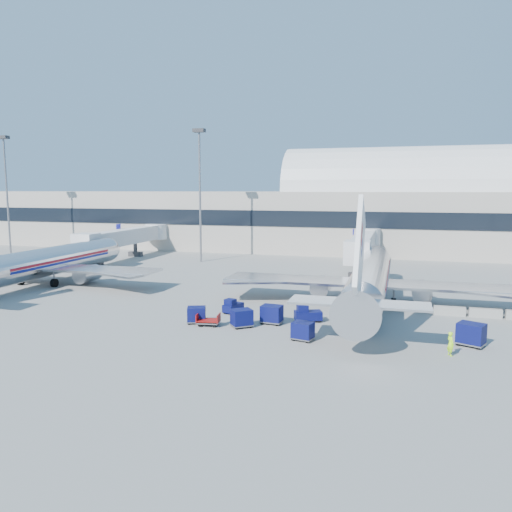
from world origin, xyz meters
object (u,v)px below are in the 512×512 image
(jetbridge_mid, at_px, (129,237))
(cart_open_red, at_px, (209,321))
(mast_far_west, at_px, (6,177))
(tug_lead, at_px, (307,314))
(jetbridge_near, at_px, (364,243))
(barrier_near, at_px, (449,311))
(cart_train_c, at_px, (197,315))
(tug_left, at_px, (233,306))
(airliner_main, at_px, (369,278))
(cart_train_b, at_px, (242,318))
(tug_right, at_px, (357,315))
(cart_solo_near, at_px, (303,331))
(cart_solo_far, at_px, (471,334))
(cart_train_a, at_px, (272,314))
(ramp_worker, at_px, (450,344))
(mast_west, at_px, (200,176))
(airliner_mid, at_px, (42,263))
(barrier_mid, at_px, (485,313))

(jetbridge_mid, height_order, cart_open_red, jetbridge_mid)
(mast_far_west, xyz_separation_m, tug_lead, (64.76, -34.26, -14.04))
(jetbridge_near, xyz_separation_m, barrier_near, (10.40, -28.81, -3.48))
(jetbridge_near, relative_size, cart_train_c, 13.07)
(barrier_near, bearing_deg, tug_left, -166.75)
(airliner_main, relative_size, cart_train_b, 15.83)
(tug_right, relative_size, cart_open_red, 1.08)
(cart_solo_near, relative_size, cart_solo_far, 0.78)
(tug_lead, xyz_separation_m, cart_solo_far, (13.94, -3.74, 0.23))
(cart_train_a, height_order, cart_solo_near, cart_train_a)
(barrier_near, xyz_separation_m, cart_solo_far, (0.70, -10.00, 0.54))
(jetbridge_mid, distance_m, cart_train_c, 48.47)
(tug_left, bearing_deg, ramp_worker, -94.71)
(mast_far_west, height_order, cart_solo_far, mast_far_west)
(jetbridge_near, relative_size, mast_west, 1.22)
(barrier_near, xyz_separation_m, tug_right, (-8.66, -4.90, 0.19))
(cart_train_b, bearing_deg, tug_right, -12.87)
(jetbridge_near, distance_m, ramp_worker, 42.93)
(barrier_near, relative_size, cart_solo_far, 1.17)
(jetbridge_near, height_order, jetbridge_mid, same)
(airliner_mid, bearing_deg, cart_train_b, -21.43)
(tug_left, height_order, cart_train_a, cart_train_a)
(barrier_mid, relative_size, cart_open_red, 1.34)
(airliner_mid, distance_m, ramp_worker, 51.32)
(cart_solo_far, bearing_deg, barrier_near, 118.86)
(jetbridge_near, bearing_deg, cart_solo_near, -92.96)
(jetbridge_near, xyz_separation_m, mast_west, (-27.60, -0.81, 10.86))
(mast_west, xyz_separation_m, cart_train_c, (14.92, -37.67, -13.96))
(mast_far_west, xyz_separation_m, tug_right, (69.34, -32.90, -14.15))
(mast_far_west, xyz_separation_m, barrier_mid, (81.30, -28.00, -14.34))
(tug_right, distance_m, cart_solo_near, 8.30)
(tug_right, bearing_deg, jetbridge_near, 118.22)
(tug_left, relative_size, cart_train_b, 1.07)
(barrier_mid, relative_size, cart_solo_far, 1.17)
(airliner_main, height_order, barrier_mid, airliner_main)
(mast_west, xyz_separation_m, cart_train_b, (19.40, -37.82, -13.91))
(airliner_mid, xyz_separation_m, tug_lead, (36.76, -8.77, -2.17))
(mast_far_west, height_order, cart_open_red, mast_far_west)
(barrier_near, relative_size, cart_train_c, 1.43)
(cart_train_a, bearing_deg, airliner_mid, 168.61)
(cart_train_b, bearing_deg, cart_open_red, 147.05)
(cart_open_red, bearing_deg, cart_train_b, -1.41)
(barrier_mid, bearing_deg, tug_right, -157.73)
(tug_left, distance_m, cart_train_c, 5.10)
(cart_solo_near, bearing_deg, cart_open_red, -179.37)
(barrier_near, bearing_deg, barrier_mid, 0.00)
(barrier_near, bearing_deg, cart_solo_far, -85.99)
(mast_far_west, height_order, ramp_worker, mast_far_west)
(jetbridge_near, distance_m, cart_train_a, 37.31)
(barrier_near, bearing_deg, jetbridge_mid, 151.20)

